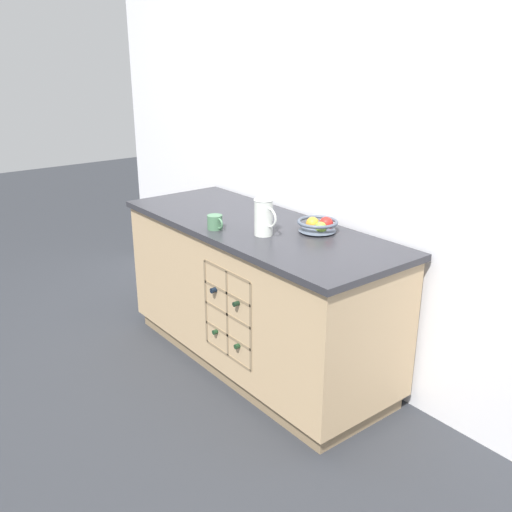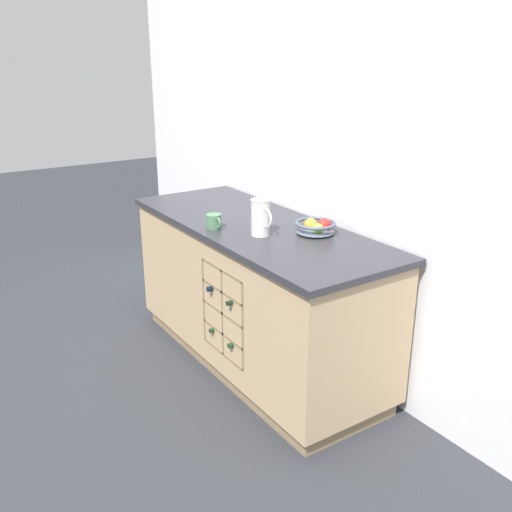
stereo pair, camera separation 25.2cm
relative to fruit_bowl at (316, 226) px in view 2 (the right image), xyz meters
name	(u,v)px [view 2 (the right image)]	position (x,y,z in m)	size (l,w,h in m)	color
ground_plane	(256,360)	(-0.33, -0.17, -0.93)	(14.00, 14.00, 0.00)	#2D3035
back_wall	(314,149)	(-0.33, 0.24, 0.35)	(4.40, 0.06, 2.55)	white
kitchen_island	(256,294)	(-0.33, -0.17, -0.48)	(1.86, 0.72, 0.89)	#8B7354
fruit_bowl	(316,226)	(0.00, 0.00, 0.00)	(0.22, 0.22, 0.08)	#4C5666
white_pitcher	(261,217)	(-0.14, -0.26, 0.06)	(0.16, 0.10, 0.20)	silver
ceramic_mug	(214,221)	(-0.39, -0.41, 0.00)	(0.12, 0.08, 0.08)	#4C7A56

